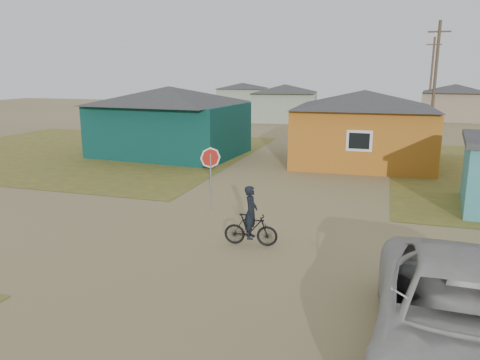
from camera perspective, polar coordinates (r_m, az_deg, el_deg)
name	(u,v)px	position (r m, az deg, el deg)	size (l,w,h in m)	color
ground	(238,252)	(13.03, -0.22, -8.73)	(120.00, 120.00, 0.00)	#948355
grass_nw	(87,151)	(30.61, -18.17, 3.38)	(20.00, 18.00, 0.00)	olive
house_teal	(170,120)	(27.96, -8.56, 7.26)	(8.93, 7.08, 4.00)	#09312D
house_yellow	(363,126)	(25.71, 14.78, 6.35)	(7.72, 6.76, 3.90)	#AF651B
house_pale_west	(285,102)	(46.64, 5.47, 9.41)	(7.04, 6.15, 3.60)	gray
house_beige_east	(454,102)	(52.00, 24.66, 8.67)	(6.95, 6.05, 3.60)	gray
house_pale_north	(243,96)	(60.26, 0.32, 10.21)	(6.28, 5.81, 3.40)	gray
utility_pole_near	(435,82)	(33.65, 22.65, 10.95)	(1.40, 0.20, 8.00)	brown
utility_pole_far	(431,79)	(49.68, 22.28, 11.37)	(1.40, 0.20, 8.00)	brown
stop_sign	(211,164)	(16.43, -3.61, 1.99)	(0.72, 0.25, 2.27)	gray
cyclist	(251,224)	(13.30, 1.33, -5.37)	(1.58, 0.60, 1.74)	black
vehicle	(465,320)	(8.82, 25.69, -15.11)	(2.90, 6.28, 1.74)	#B6B5B1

